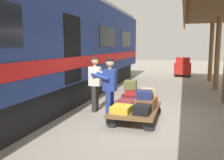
{
  "coord_description": "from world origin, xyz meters",
  "views": [
    {
      "loc": [
        -1.01,
        6.51,
        2.04
      ],
      "look_at": [
        0.82,
        0.45,
        1.15
      ],
      "focal_mm": 38.3,
      "sensor_mm": 36.0,
      "label": 1
    }
  ],
  "objects_px": {
    "suitcase_navy_fabric": "(144,95)",
    "porter_in_overalls": "(109,87)",
    "luggage_cart": "(136,110)",
    "suitcase_tan_vintage": "(148,93)",
    "suitcase_maroon_trunk": "(131,99)",
    "suitcase_black_hardshell": "(142,110)",
    "porter_by_door": "(96,82)",
    "suitcase_burgundy_valise": "(126,104)",
    "suitcase_yellow_case": "(122,109)",
    "train_car": "(30,46)",
    "baggage_tug": "(183,67)",
    "suitcase_red_plastic": "(131,92)",
    "suitcase_brown_leather": "(146,104)",
    "suitcase_orange_carryall": "(148,101)",
    "suitcase_olive_duffel": "(130,85)"
  },
  "relations": [
    {
      "from": "suitcase_black_hardshell",
      "to": "baggage_tug",
      "type": "relative_size",
      "value": 0.26
    },
    {
      "from": "suitcase_brown_leather",
      "to": "suitcase_burgundy_valise",
      "type": "relative_size",
      "value": 1.1
    },
    {
      "from": "suitcase_brown_leather",
      "to": "suitcase_burgundy_valise",
      "type": "xyz_separation_m",
      "value": [
        0.54,
        0.0,
        -0.03
      ]
    },
    {
      "from": "suitcase_orange_carryall",
      "to": "porter_by_door",
      "type": "distance_m",
      "value": 1.73
    },
    {
      "from": "suitcase_burgundy_valise",
      "to": "suitcase_navy_fabric",
      "type": "height_order",
      "value": "suitcase_navy_fabric"
    },
    {
      "from": "suitcase_maroon_trunk",
      "to": "suitcase_tan_vintage",
      "type": "height_order",
      "value": "suitcase_tan_vintage"
    },
    {
      "from": "suitcase_tan_vintage",
      "to": "suitcase_orange_carryall",
      "type": "bearing_deg",
      "value": 145.32
    },
    {
      "from": "train_car",
      "to": "suitcase_maroon_trunk",
      "type": "distance_m",
      "value": 3.57
    },
    {
      "from": "suitcase_yellow_case",
      "to": "luggage_cart",
      "type": "bearing_deg",
      "value": -116.41
    },
    {
      "from": "suitcase_burgundy_valise",
      "to": "suitcase_black_hardshell",
      "type": "height_order",
      "value": "suitcase_black_hardshell"
    },
    {
      "from": "suitcase_maroon_trunk",
      "to": "suitcase_red_plastic",
      "type": "height_order",
      "value": "suitcase_red_plastic"
    },
    {
      "from": "suitcase_yellow_case",
      "to": "suitcase_black_hardshell",
      "type": "distance_m",
      "value": 0.54
    },
    {
      "from": "suitcase_maroon_trunk",
      "to": "suitcase_black_hardshell",
      "type": "distance_m",
      "value": 1.2
    },
    {
      "from": "luggage_cart",
      "to": "suitcase_burgundy_valise",
      "type": "xyz_separation_m",
      "value": [
        0.27,
        0.0,
        0.16
      ]
    },
    {
      "from": "luggage_cart",
      "to": "suitcase_tan_vintage",
      "type": "distance_m",
      "value": 0.72
    },
    {
      "from": "suitcase_yellow_case",
      "to": "suitcase_navy_fabric",
      "type": "xyz_separation_m",
      "value": [
        -0.5,
        -0.54,
        0.3
      ]
    },
    {
      "from": "suitcase_burgundy_valise",
      "to": "baggage_tug",
      "type": "distance_m",
      "value": 10.88
    },
    {
      "from": "suitcase_olive_duffel",
      "to": "baggage_tug",
      "type": "xyz_separation_m",
      "value": [
        -1.45,
        -10.25,
        -0.28
      ]
    },
    {
      "from": "suitcase_burgundy_valise",
      "to": "suitcase_red_plastic",
      "type": "height_order",
      "value": "suitcase_red_plastic"
    },
    {
      "from": "suitcase_orange_carryall",
      "to": "suitcase_navy_fabric",
      "type": "distance_m",
      "value": 0.61
    },
    {
      "from": "suitcase_black_hardshell",
      "to": "suitcase_red_plastic",
      "type": "xyz_separation_m",
      "value": [
        0.52,
        -1.08,
        0.24
      ]
    },
    {
      "from": "suitcase_yellow_case",
      "to": "suitcase_red_plastic",
      "type": "bearing_deg",
      "value": -90.72
    },
    {
      "from": "suitcase_tan_vintage",
      "to": "baggage_tug",
      "type": "bearing_deg",
      "value": -95.18
    },
    {
      "from": "train_car",
      "to": "suitcase_maroon_trunk",
      "type": "height_order",
      "value": "train_car"
    },
    {
      "from": "suitcase_maroon_trunk",
      "to": "suitcase_olive_duffel",
      "type": "distance_m",
      "value": 0.42
    },
    {
      "from": "suitcase_orange_carryall",
      "to": "train_car",
      "type": "bearing_deg",
      "value": 5.98
    },
    {
      "from": "suitcase_maroon_trunk",
      "to": "baggage_tug",
      "type": "bearing_deg",
      "value": -97.98
    },
    {
      "from": "suitcase_brown_leather",
      "to": "baggage_tug",
      "type": "xyz_separation_m",
      "value": [
        -0.9,
        -10.78,
        0.14
      ]
    },
    {
      "from": "suitcase_navy_fabric",
      "to": "baggage_tug",
      "type": "distance_m",
      "value": 10.82
    },
    {
      "from": "baggage_tug",
      "to": "porter_by_door",
      "type": "bearing_deg",
      "value": 75.91
    },
    {
      "from": "suitcase_maroon_trunk",
      "to": "suitcase_olive_duffel",
      "type": "xyz_separation_m",
      "value": [
        0.01,
        0.0,
        0.42
      ]
    },
    {
      "from": "suitcase_maroon_trunk",
      "to": "suitcase_navy_fabric",
      "type": "xyz_separation_m",
      "value": [
        -0.5,
        0.54,
        0.25
      ]
    },
    {
      "from": "suitcase_black_hardshell",
      "to": "suitcase_navy_fabric",
      "type": "xyz_separation_m",
      "value": [
        0.03,
        -0.54,
        0.28
      ]
    },
    {
      "from": "porter_by_door",
      "to": "suitcase_navy_fabric",
      "type": "bearing_deg",
      "value": 161.03
    },
    {
      "from": "suitcase_yellow_case",
      "to": "suitcase_navy_fabric",
      "type": "bearing_deg",
      "value": -132.91
    },
    {
      "from": "suitcase_navy_fabric",
      "to": "baggage_tug",
      "type": "bearing_deg",
      "value": -94.95
    },
    {
      "from": "suitcase_orange_carryall",
      "to": "suitcase_tan_vintage",
      "type": "relative_size",
      "value": 1.18
    },
    {
      "from": "suitcase_maroon_trunk",
      "to": "suitcase_orange_carryall",
      "type": "height_order",
      "value": "suitcase_maroon_trunk"
    },
    {
      "from": "suitcase_brown_leather",
      "to": "baggage_tug",
      "type": "distance_m",
      "value": 10.82
    },
    {
      "from": "suitcase_navy_fabric",
      "to": "luggage_cart",
      "type": "bearing_deg",
      "value": 0.34
    },
    {
      "from": "suitcase_navy_fabric",
      "to": "porter_in_overalls",
      "type": "relative_size",
      "value": 0.25
    },
    {
      "from": "suitcase_yellow_case",
      "to": "suitcase_red_plastic",
      "type": "relative_size",
      "value": 1.39
    },
    {
      "from": "suitcase_navy_fabric",
      "to": "suitcase_tan_vintage",
      "type": "relative_size",
      "value": 0.86
    },
    {
      "from": "train_car",
      "to": "porter_by_door",
      "type": "bearing_deg",
      "value": -168.61
    },
    {
      "from": "suitcase_navy_fabric",
      "to": "porter_in_overalls",
      "type": "xyz_separation_m",
      "value": [
        0.97,
        0.13,
        0.19
      ]
    },
    {
      "from": "train_car",
      "to": "suitcase_olive_duffel",
      "type": "distance_m",
      "value": 3.39
    },
    {
      "from": "porter_in_overalls",
      "to": "porter_by_door",
      "type": "xyz_separation_m",
      "value": [
        0.66,
        -0.69,
        0.0
      ]
    },
    {
      "from": "suitcase_red_plastic",
      "to": "suitcase_brown_leather",
      "type": "bearing_deg",
      "value": 134.09
    },
    {
      "from": "suitcase_navy_fabric",
      "to": "suitcase_black_hardshell",
      "type": "bearing_deg",
      "value": 93.49
    },
    {
      "from": "baggage_tug",
      "to": "suitcase_navy_fabric",
      "type": "bearing_deg",
      "value": 85.05
    }
  ]
}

